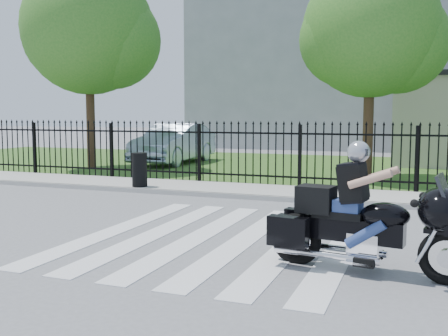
% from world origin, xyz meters
% --- Properties ---
extents(ground, '(120.00, 120.00, 0.00)m').
position_xyz_m(ground, '(0.00, 0.00, 0.00)').
color(ground, slate).
rests_on(ground, ground).
extents(crosswalk, '(5.00, 5.50, 0.01)m').
position_xyz_m(crosswalk, '(0.00, 0.00, 0.01)').
color(crosswalk, silver).
rests_on(crosswalk, ground).
extents(sidewalk, '(40.00, 2.00, 0.12)m').
position_xyz_m(sidewalk, '(0.00, 5.00, 0.06)').
color(sidewalk, '#ADAAA3').
rests_on(sidewalk, ground).
extents(curb, '(40.00, 0.12, 0.12)m').
position_xyz_m(curb, '(0.00, 4.00, 0.06)').
color(curb, '#ADAAA3').
rests_on(curb, ground).
extents(grass_strip, '(40.00, 12.00, 0.02)m').
position_xyz_m(grass_strip, '(0.00, 12.00, 0.01)').
color(grass_strip, '#2D5B1F').
rests_on(grass_strip, ground).
extents(iron_fence, '(26.00, 0.04, 1.80)m').
position_xyz_m(iron_fence, '(0.00, 6.00, 0.90)').
color(iron_fence, black).
rests_on(iron_fence, ground).
extents(tree_left, '(4.80, 4.80, 7.58)m').
position_xyz_m(tree_left, '(-8.50, 8.50, 5.17)').
color(tree_left, '#382316').
rests_on(tree_left, ground).
extents(tree_mid, '(4.20, 4.20, 6.78)m').
position_xyz_m(tree_mid, '(1.50, 9.00, 4.67)').
color(tree_mid, '#382316').
rests_on(tree_mid, ground).
extents(building_tall, '(15.00, 10.00, 12.00)m').
position_xyz_m(building_tall, '(-3.00, 26.00, 6.00)').
color(building_tall, '#999DA2').
rests_on(building_tall, ground).
extents(motorcycle_rider, '(2.69, 1.11, 1.79)m').
position_xyz_m(motorcycle_rider, '(2.40, -1.06, 0.73)').
color(motorcycle_rider, black).
rests_on(motorcycle_rider, ground).
extents(parked_car, '(1.77, 5.02, 1.65)m').
position_xyz_m(parked_car, '(-6.56, 11.55, 0.85)').
color(parked_car, '#A6BAD1').
rests_on(parked_car, grass_strip).
extents(litter_bin, '(0.44, 0.44, 0.92)m').
position_xyz_m(litter_bin, '(-4.03, 4.30, 0.58)').
color(litter_bin, black).
rests_on(litter_bin, sidewalk).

